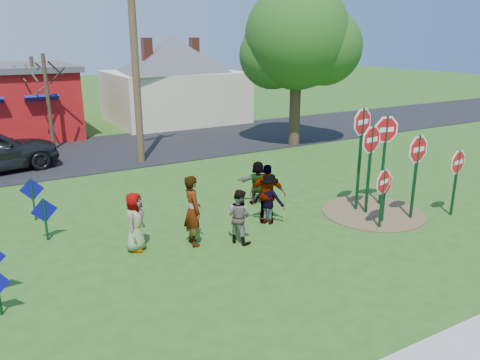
{
  "coord_description": "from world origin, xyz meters",
  "views": [
    {
      "loc": [
        -6.06,
        -10.96,
        5.37
      ],
      "look_at": [
        0.87,
        1.16,
        1.07
      ],
      "focal_mm": 35.0,
      "sensor_mm": 36.0,
      "label": 1
    }
  ],
  "objects_px": {
    "stop_sign_d": "(386,138)",
    "utility_pole": "(134,38)",
    "stop_sign_a": "(383,186)",
    "stop_sign_b": "(362,133)",
    "person_a": "(135,222)",
    "leafy_tree": "(299,43)",
    "stop_sign_c": "(417,158)",
    "person_b": "(193,211)"
  },
  "relations": [
    {
      "from": "stop_sign_c",
      "to": "utility_pole",
      "type": "bearing_deg",
      "value": 110.4
    },
    {
      "from": "stop_sign_c",
      "to": "leafy_tree",
      "type": "height_order",
      "value": "leafy_tree"
    },
    {
      "from": "stop_sign_c",
      "to": "utility_pole",
      "type": "relative_size",
      "value": 0.27
    },
    {
      "from": "stop_sign_a",
      "to": "person_b",
      "type": "bearing_deg",
      "value": 147.85
    },
    {
      "from": "stop_sign_c",
      "to": "leafy_tree",
      "type": "relative_size",
      "value": 0.35
    },
    {
      "from": "utility_pole",
      "to": "leafy_tree",
      "type": "bearing_deg",
      "value": -4.34
    },
    {
      "from": "stop_sign_a",
      "to": "stop_sign_c",
      "type": "relative_size",
      "value": 0.69
    },
    {
      "from": "utility_pole",
      "to": "stop_sign_a",
      "type": "bearing_deg",
      "value": -71.07
    },
    {
      "from": "person_b",
      "to": "leafy_tree",
      "type": "relative_size",
      "value": 0.24
    },
    {
      "from": "stop_sign_a",
      "to": "person_b",
      "type": "height_order",
      "value": "person_b"
    },
    {
      "from": "person_b",
      "to": "leafy_tree",
      "type": "bearing_deg",
      "value": -43.79
    },
    {
      "from": "stop_sign_c",
      "to": "person_a",
      "type": "bearing_deg",
      "value": 160.63
    },
    {
      "from": "stop_sign_a",
      "to": "person_a",
      "type": "xyz_separation_m",
      "value": [
        -6.62,
        2.11,
        -0.5
      ]
    },
    {
      "from": "stop_sign_c",
      "to": "utility_pole",
      "type": "xyz_separation_m",
      "value": [
        -5.04,
        10.59,
        3.39
      ]
    },
    {
      "from": "person_a",
      "to": "leafy_tree",
      "type": "bearing_deg",
      "value": -15.78
    },
    {
      "from": "stop_sign_d",
      "to": "utility_pole",
      "type": "distance_m",
      "value": 10.99
    },
    {
      "from": "stop_sign_a",
      "to": "stop_sign_c",
      "type": "distance_m",
      "value": 1.53
    },
    {
      "from": "stop_sign_a",
      "to": "utility_pole",
      "type": "height_order",
      "value": "utility_pole"
    },
    {
      "from": "stop_sign_c",
      "to": "stop_sign_d",
      "type": "bearing_deg",
      "value": 81.36
    },
    {
      "from": "stop_sign_b",
      "to": "stop_sign_d",
      "type": "distance_m",
      "value": 1.06
    },
    {
      "from": "stop_sign_a",
      "to": "stop_sign_d",
      "type": "bearing_deg",
      "value": 30.04
    },
    {
      "from": "utility_pole",
      "to": "person_a",
      "type": "bearing_deg",
      "value": -109.13
    },
    {
      "from": "stop_sign_a",
      "to": "stop_sign_c",
      "type": "xyz_separation_m",
      "value": [
        1.39,
        0.07,
        0.64
      ]
    },
    {
      "from": "stop_sign_d",
      "to": "utility_pole",
      "type": "bearing_deg",
      "value": 130.05
    },
    {
      "from": "stop_sign_b",
      "to": "stop_sign_c",
      "type": "height_order",
      "value": "stop_sign_b"
    },
    {
      "from": "leafy_tree",
      "to": "stop_sign_a",
      "type": "bearing_deg",
      "value": -113.43
    },
    {
      "from": "stop_sign_b",
      "to": "person_a",
      "type": "distance_m",
      "value": 7.31
    },
    {
      "from": "stop_sign_a",
      "to": "stop_sign_b",
      "type": "height_order",
      "value": "stop_sign_b"
    },
    {
      "from": "stop_sign_c",
      "to": "stop_sign_a",
      "type": "bearing_deg",
      "value": 177.69
    },
    {
      "from": "stop_sign_d",
      "to": "leafy_tree",
      "type": "relative_size",
      "value": 0.4
    },
    {
      "from": "stop_sign_d",
      "to": "utility_pole",
      "type": "relative_size",
      "value": 0.31
    },
    {
      "from": "stop_sign_c",
      "to": "person_b",
      "type": "distance_m",
      "value": 6.83
    },
    {
      "from": "person_a",
      "to": "leafy_tree",
      "type": "relative_size",
      "value": 0.2
    },
    {
      "from": "stop_sign_d",
      "to": "leafy_tree",
      "type": "xyz_separation_m",
      "value": [
        2.88,
        8.62,
        2.81
      ]
    },
    {
      "from": "stop_sign_c",
      "to": "stop_sign_b",
      "type": "bearing_deg",
      "value": 118.9
    },
    {
      "from": "leafy_tree",
      "to": "person_a",
      "type": "bearing_deg",
      "value": -144.12
    },
    {
      "from": "stop_sign_a",
      "to": "stop_sign_d",
      "type": "relative_size",
      "value": 0.61
    },
    {
      "from": "person_b",
      "to": "utility_pole",
      "type": "height_order",
      "value": "utility_pole"
    },
    {
      "from": "stop_sign_a",
      "to": "leafy_tree",
      "type": "xyz_separation_m",
      "value": [
        4.36,
        10.05,
        3.8
      ]
    },
    {
      "from": "person_a",
      "to": "person_b",
      "type": "xyz_separation_m",
      "value": [
        1.44,
        -0.42,
        0.18
      ]
    },
    {
      "from": "stop_sign_d",
      "to": "person_a",
      "type": "distance_m",
      "value": 8.26
    },
    {
      "from": "stop_sign_d",
      "to": "utility_pole",
      "type": "height_order",
      "value": "utility_pole"
    }
  ]
}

